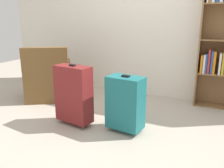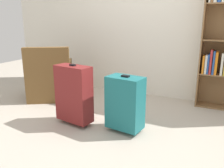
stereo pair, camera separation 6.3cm
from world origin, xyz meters
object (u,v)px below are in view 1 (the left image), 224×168
object	(u,v)px
armchair	(49,80)
suitcase_dark_red	(74,94)
suitcase_teal	(125,103)
mug	(75,98)

from	to	relation	value
armchair	suitcase_dark_red	world-z (taller)	armchair
armchair	suitcase_teal	size ratio (longest dim) A/B	1.38
mug	suitcase_teal	xyz separation A→B (m)	(1.16, -0.67, 0.32)
mug	suitcase_teal	distance (m)	1.38
mug	armchair	bearing A→B (deg)	-172.68
suitcase_teal	suitcase_dark_red	xyz separation A→B (m)	(-0.67, -0.08, 0.04)
mug	suitcase_teal	size ratio (longest dim) A/B	0.17
suitcase_teal	suitcase_dark_red	bearing A→B (deg)	-172.78
armchair	suitcase_teal	bearing A→B (deg)	-20.63
armchair	suitcase_teal	xyz separation A→B (m)	(1.63, -0.61, 0.05)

